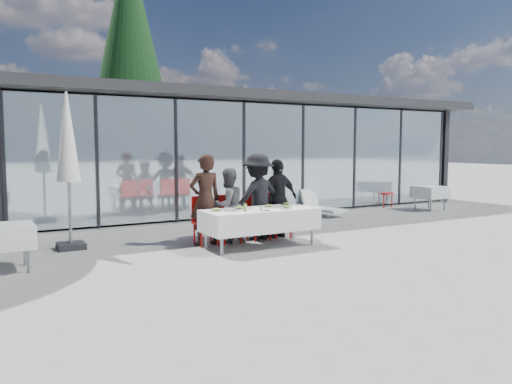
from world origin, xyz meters
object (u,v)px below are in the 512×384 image
at_px(plate_d, 286,204).
at_px(dining_table, 260,220).
at_px(folded_eyeglasses, 267,211).
at_px(spare_chair_b, 374,190).
at_px(juice_bottle, 245,208).
at_px(spare_chair_a, 382,190).
at_px(plate_b, 239,208).
at_px(diner_d, 278,198).
at_px(market_umbrella, 68,147).
at_px(lounger, 319,206).
at_px(spare_table_left, 5,237).
at_px(diner_c, 258,197).
at_px(conifer_tree, 130,49).
at_px(plate_c, 269,206).
at_px(diner_a, 205,200).
at_px(plate_a, 216,210).
at_px(diner_chair_c, 256,214).
at_px(diner_chair_d, 277,212).
at_px(diner_chair_b, 227,216).
at_px(diner_chair_a, 204,218).
at_px(plate_extra, 286,207).
at_px(diner_b, 228,206).
at_px(spare_table_right, 430,192).

bearing_deg(plate_d, dining_table, -163.90).
bearing_deg(dining_table, folded_eyeglasses, -98.10).
bearing_deg(plate_d, spare_chair_b, 32.00).
height_order(juice_bottle, spare_chair_a, spare_chair_a).
bearing_deg(plate_b, diner_d, 24.25).
relative_size(market_umbrella, lounger, 2.11).
height_order(diner_d, spare_table_left, diner_d).
bearing_deg(spare_chair_a, folded_eyeglasses, -149.26).
xyz_separation_m(diner_c, conifer_tree, (0.68, 11.87, 5.08)).
relative_size(plate_c, plate_d, 1.00).
height_order(diner_a, plate_a, diner_a).
distance_m(lounger, conifer_tree, 11.38).
distance_m(diner_chair_c, diner_chair_d, 0.51).
bearing_deg(diner_chair_b, diner_chair_c, 0.00).
height_order(diner_chair_a, market_umbrella, market_umbrella).
height_order(diner_chair_c, folded_eyeglasses, diner_chair_c).
height_order(diner_chair_a, plate_extra, diner_chair_a).
bearing_deg(lounger, spare_chair_a, 11.18).
xyz_separation_m(plate_a, lounger, (4.68, 3.05, -0.52)).
relative_size(plate_extra, folded_eyeglasses, 1.72).
relative_size(diner_chair_c, spare_table_left, 1.13).
xyz_separation_m(diner_c, plate_b, (-0.74, -0.56, -0.13)).
bearing_deg(diner_b, folded_eyeglasses, 94.63).
relative_size(diner_chair_c, conifer_tree, 0.09).
distance_m(diner_d, plate_c, 0.83).
bearing_deg(diner_chair_c, juice_bottle, -129.55).
xyz_separation_m(diner_chair_b, diner_d, (1.21, -0.06, 0.31)).
distance_m(diner_chair_b, spare_table_right, 7.94).
distance_m(spare_chair_b, market_umbrella, 10.13).
height_order(diner_c, diner_chair_d, diner_c).
xyz_separation_m(diner_b, spare_table_left, (-4.10, -0.38, -0.21)).
xyz_separation_m(dining_table, spare_chair_a, (6.74, 3.71, -0.00)).
xyz_separation_m(diner_a, spare_table_left, (-3.60, -0.38, -0.35)).
bearing_deg(plate_extra, diner_a, 145.10).
xyz_separation_m(spare_chair_a, lounger, (-2.97, -0.59, -0.28)).
bearing_deg(juice_bottle, diner_a, 115.59).
distance_m(plate_extra, conifer_tree, 13.82).
xyz_separation_m(plate_extra, spare_chair_b, (6.06, 4.05, -0.24)).
bearing_deg(diner_b, juice_bottle, 72.57).
xyz_separation_m(folded_eyeglasses, spare_table_right, (7.47, 2.65, -0.20)).
bearing_deg(folded_eyeglasses, lounger, 42.11).
bearing_deg(juice_bottle, plate_a, 150.33).
bearing_deg(diner_d, plate_b, 16.56).
distance_m(dining_table, spare_chair_b, 7.55).
bearing_deg(plate_extra, diner_b, 131.57).
height_order(diner_chair_a, diner_d, diner_d).
height_order(diner_a, spare_table_right, diner_a).
xyz_separation_m(folded_eyeglasses, lounger, (3.82, 3.45, -0.50)).
height_order(plate_d, spare_chair_a, spare_chair_a).
height_order(diner_c, plate_a, diner_c).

